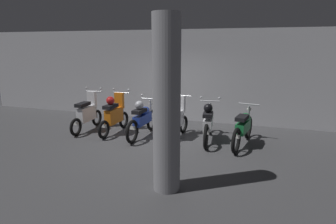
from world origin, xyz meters
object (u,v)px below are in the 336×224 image
motorbike_slot_0 (87,114)px  motorbike_slot_5 (243,127)px  motorbike_slot_2 (143,119)px  motorbike_slot_3 (175,120)px  motorbike_slot_1 (114,114)px  support_pillar (167,106)px  motorbike_slot_4 (208,122)px

motorbike_slot_0 → motorbike_slot_5: bearing=0.2°
motorbike_slot_0 → motorbike_slot_2: (1.87, -0.06, 0.00)m
motorbike_slot_3 → motorbike_slot_1: bearing=-177.1°
motorbike_slot_5 → support_pillar: bearing=-113.2°
motorbike_slot_4 → motorbike_slot_0: bearing=-178.2°
motorbike_slot_4 → motorbike_slot_5: 0.95m
motorbike_slot_0 → motorbike_slot_3: bearing=1.9°
motorbike_slot_3 → motorbike_slot_5: bearing=-2.3°
motorbike_slot_0 → motorbike_slot_5: size_ratio=0.87×
motorbike_slot_1 → motorbike_slot_2: size_ratio=0.86×
motorbike_slot_0 → motorbike_slot_4: bearing=1.8°
motorbike_slot_0 → motorbike_slot_3: 2.81m
motorbike_slot_0 → motorbike_slot_3: motorbike_slot_0 is taller
motorbike_slot_0 → motorbike_slot_3: (2.81, 0.09, -0.00)m
motorbike_slot_0 → motorbike_slot_1: 0.94m
motorbike_slot_2 → motorbike_slot_4: (1.87, 0.18, 0.00)m
motorbike_slot_1 → support_pillar: size_ratio=0.54×
motorbike_slot_0 → motorbike_slot_2: motorbike_slot_0 is taller
motorbike_slot_1 → motorbike_slot_3: 1.88m
motorbike_slot_2 → motorbike_slot_3: motorbike_slot_3 is taller
motorbike_slot_0 → motorbike_slot_5: 4.68m
motorbike_slot_3 → motorbike_slot_4: bearing=1.6°
motorbike_slot_3 → motorbike_slot_4: size_ratio=0.86×
motorbike_slot_4 → motorbike_slot_5: bearing=-6.1°
motorbike_slot_1 → support_pillar: support_pillar is taller
motorbike_slot_2 → motorbike_slot_4: same height
motorbike_slot_2 → motorbike_slot_5: motorbike_slot_2 is taller
motorbike_slot_1 → motorbike_slot_5: (3.74, 0.02, -0.08)m
motorbike_slot_2 → motorbike_slot_5: bearing=1.6°
motorbike_slot_4 → motorbike_slot_5: size_ratio=1.01×
support_pillar → motorbike_slot_3: bearing=102.8°
motorbike_slot_1 → motorbike_slot_3: (1.88, 0.09, -0.04)m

